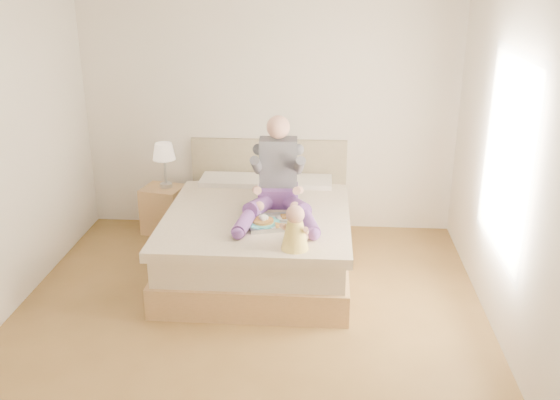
# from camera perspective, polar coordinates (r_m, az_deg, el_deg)

# --- Properties ---
(room) EXTENTS (4.02, 4.22, 2.71)m
(room) POSITION_cam_1_polar(r_m,az_deg,el_deg) (4.65, -2.39, 5.02)
(room) COLOR brown
(room) RESTS_ON ground
(bed) EXTENTS (1.70, 2.18, 1.00)m
(bed) POSITION_cam_1_polar(r_m,az_deg,el_deg) (6.06, -1.85, -3.12)
(bed) COLOR #A37C4C
(bed) RESTS_ON ground
(nightstand) EXTENTS (0.48, 0.45, 0.51)m
(nightstand) POSITION_cam_1_polar(r_m,az_deg,el_deg) (6.95, -10.56, -0.85)
(nightstand) COLOR #A37C4C
(nightstand) RESTS_ON ground
(lamp) EXTENTS (0.24, 0.24, 0.49)m
(lamp) POSITION_cam_1_polar(r_m,az_deg,el_deg) (6.76, -10.56, 4.16)
(lamp) COLOR #B7BABE
(lamp) RESTS_ON nightstand
(adult) EXTENTS (0.75, 1.08, 0.89)m
(adult) POSITION_cam_1_polar(r_m,az_deg,el_deg) (5.78, -0.20, 1.56)
(adult) COLOR #58317B
(adult) RESTS_ON bed
(tray) EXTENTS (0.57, 0.50, 0.14)m
(tray) POSITION_cam_1_polar(r_m,az_deg,el_deg) (5.53, -0.56, -1.89)
(tray) COLOR #B7BABE
(tray) RESTS_ON bed
(baby) EXTENTS (0.25, 0.34, 0.37)m
(baby) POSITION_cam_1_polar(r_m,az_deg,el_deg) (5.01, 1.41, -2.85)
(baby) COLOR #E9C849
(baby) RESTS_ON bed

